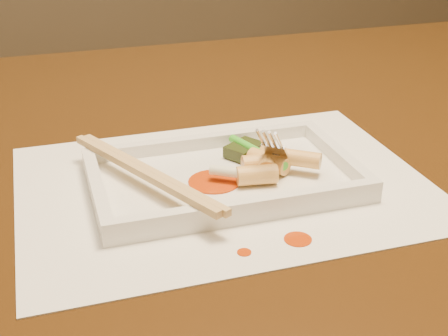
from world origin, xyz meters
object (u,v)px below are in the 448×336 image
object	(u,v)px
plate_base	(224,181)
chopstick_a	(141,172)
table	(194,230)
placemat	(224,185)
fork	(286,93)

from	to	relation	value
plate_base	chopstick_a	world-z (taller)	chopstick_a
table	chopstick_a	size ratio (longest dim) A/B	6.46
table	chopstick_a	bearing A→B (deg)	-129.78
table	plate_base	world-z (taller)	plate_base
placemat	chopstick_a	xyz separation A→B (m)	(-0.08, -0.00, 0.03)
plate_base	fork	bearing A→B (deg)	14.42
table	chopstick_a	world-z (taller)	chopstick_a
plate_base	table	bearing A→B (deg)	97.51
table	placemat	xyz separation A→B (m)	(0.01, -0.09, 0.10)
fork	chopstick_a	bearing A→B (deg)	-173.25
table	chopstick_a	distance (m)	0.17
fork	table	bearing A→B (deg)	140.46
placemat	chopstick_a	size ratio (longest dim) A/B	1.85
plate_base	fork	distance (m)	0.11
placemat	fork	size ratio (longest dim) A/B	2.86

